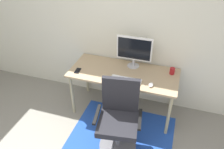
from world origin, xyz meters
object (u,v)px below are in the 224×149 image
keyboard (126,80)px  computer_mouse (151,85)px  monitor (134,50)px  cell_phone (78,71)px  desk (124,76)px  office_chair (119,121)px  coffee_cup (172,71)px

keyboard → computer_mouse: 0.35m
monitor → computer_mouse: bearing=-50.6°
cell_phone → desk: bearing=8.8°
office_chair → desk: bearing=92.0°
monitor → cell_phone: 0.88m
monitor → cell_phone: (-0.75, -0.38, -0.28)m
keyboard → coffee_cup: coffee_cup is taller
computer_mouse → cell_phone: 1.09m
keyboard → monitor: bearing=88.6°
keyboard → cell_phone: bearing=178.9°
desk → coffee_cup: size_ratio=16.43×
monitor → keyboard: (-0.01, -0.40, -0.27)m
computer_mouse → coffee_cup: 0.45m
monitor → keyboard: 0.48m
keyboard → office_chair: 0.58m
coffee_cup → office_chair: size_ratio=0.10×
cell_phone → monitor: bearing=21.0°
keyboard → computer_mouse: computer_mouse is taller
monitor → keyboard: monitor is taller
computer_mouse → monitor: bearing=129.4°
coffee_cup → office_chair: (-0.54, -0.85, -0.35)m
keyboard → office_chair: (0.04, -0.49, -0.31)m
computer_mouse → office_chair: office_chair is taller
coffee_cup → desk: bearing=-165.5°
office_chair → monitor: bearing=83.6°
keyboard → computer_mouse: bearing=-3.2°
office_chair → coffee_cup: bearing=48.7°
monitor → coffee_cup: 0.62m
desk → computer_mouse: 0.49m
computer_mouse → cell_phone: computer_mouse is taller
monitor → office_chair: size_ratio=0.53×
desk → coffee_cup: bearing=14.5°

